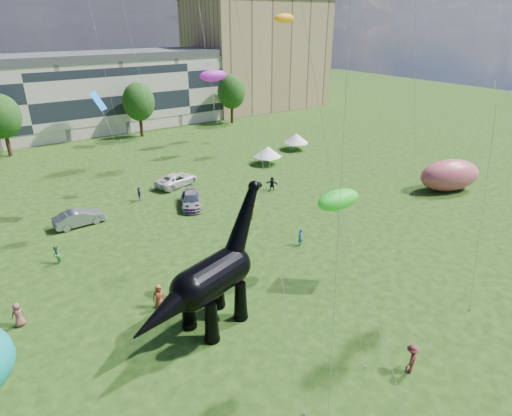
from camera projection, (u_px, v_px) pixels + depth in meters
ground at (318, 317)px, 28.84m from camera, size 220.00×220.00×0.00m
terrace_row at (22, 102)px, 68.82m from camera, size 78.00×11.00×12.00m
apartment_block at (256, 55)px, 93.98m from camera, size 28.00×18.00×22.00m
tree_mid_left at (1, 113)px, 59.87m from camera, size 5.20×5.20×9.44m
tree_mid_right at (138, 99)px, 70.25m from camera, size 5.20×5.20×9.44m
tree_far_right at (231, 89)px, 79.60m from camera, size 5.20×5.20×9.44m
dinosaur_sculpture at (208, 282)px, 26.57m from camera, size 11.09×4.86×9.13m
car_grey at (79, 218)px, 41.30m from camera, size 4.80×1.85×1.56m
car_white at (177, 180)px, 51.10m from camera, size 5.91×4.02×1.50m
car_dark at (191, 200)px, 45.42m from camera, size 3.86×5.39×1.45m
gazebo_near at (268, 152)px, 58.33m from camera, size 4.48×4.48×2.48m
gazebo_far at (296, 138)px, 64.76m from camera, size 4.66×4.66×2.52m
inflatable_pink at (450, 175)px, 49.31m from camera, size 8.18×5.95×3.69m
visitors at (203, 238)px, 37.28m from camera, size 52.33×39.81×1.86m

